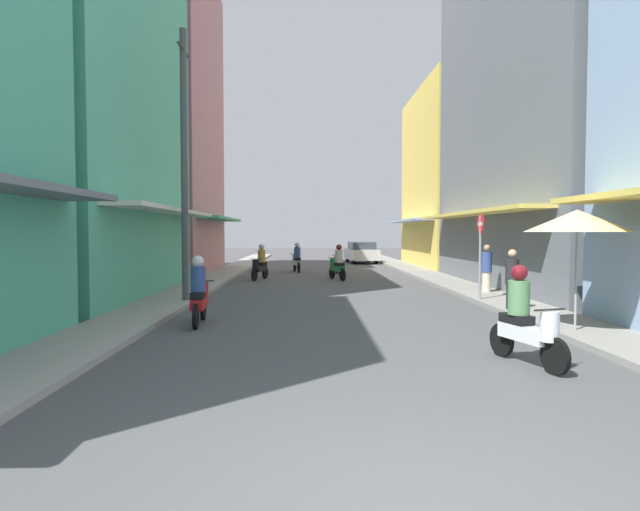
{
  "coord_description": "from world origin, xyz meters",
  "views": [
    {
      "loc": [
        -0.81,
        -3.79,
        2.09
      ],
      "look_at": [
        -0.24,
        20.56,
        1.05
      ],
      "focal_mm": 30.02,
      "sensor_mm": 36.0,
      "label": 1
    }
  ],
  "objects_px": {
    "pedestrian_far": "(487,270)",
    "utility_pole": "(184,165)",
    "motorbike_orange": "(338,264)",
    "motorbike_red": "(199,294)",
    "motorbike_silver": "(297,259)",
    "vendor_umbrella": "(577,221)",
    "motorbike_green": "(337,264)",
    "street_sign_no_entry": "(480,245)",
    "pedestrian_foreground": "(512,282)",
    "parked_car": "(361,252)",
    "motorbike_white": "(526,321)",
    "motorbike_black": "(260,264)"
  },
  "relations": [
    {
      "from": "motorbike_silver",
      "to": "street_sign_no_entry",
      "type": "bearing_deg",
      "value": -65.73
    },
    {
      "from": "motorbike_black",
      "to": "pedestrian_far",
      "type": "distance_m",
      "value": 10.09
    },
    {
      "from": "motorbike_white",
      "to": "utility_pole",
      "type": "xyz_separation_m",
      "value": [
        -7.03,
        7.4,
        3.36
      ]
    },
    {
      "from": "parked_car",
      "to": "vendor_umbrella",
      "type": "distance_m",
      "value": 26.05
    },
    {
      "from": "motorbike_black",
      "to": "parked_car",
      "type": "bearing_deg",
      "value": 65.82
    },
    {
      "from": "motorbike_orange",
      "to": "parked_car",
      "type": "xyz_separation_m",
      "value": [
        2.17,
        9.83,
        0.24
      ]
    },
    {
      "from": "motorbike_green",
      "to": "vendor_umbrella",
      "type": "relative_size",
      "value": 0.68
    },
    {
      "from": "pedestrian_foreground",
      "to": "motorbike_red",
      "type": "bearing_deg",
      "value": -169.46
    },
    {
      "from": "motorbike_black",
      "to": "pedestrian_foreground",
      "type": "relative_size",
      "value": 1.05
    },
    {
      "from": "pedestrian_far",
      "to": "utility_pole",
      "type": "relative_size",
      "value": 0.21
    },
    {
      "from": "vendor_umbrella",
      "to": "street_sign_no_entry",
      "type": "relative_size",
      "value": 0.96
    },
    {
      "from": "motorbike_silver",
      "to": "street_sign_no_entry",
      "type": "distance_m",
      "value": 13.85
    },
    {
      "from": "vendor_umbrella",
      "to": "street_sign_no_entry",
      "type": "distance_m",
      "value": 5.07
    },
    {
      "from": "parked_car",
      "to": "pedestrian_far",
      "type": "distance_m",
      "value": 19.12
    },
    {
      "from": "motorbike_orange",
      "to": "pedestrian_foreground",
      "type": "relative_size",
      "value": 1.09
    },
    {
      "from": "utility_pole",
      "to": "motorbike_black",
      "type": "bearing_deg",
      "value": 79.44
    },
    {
      "from": "street_sign_no_entry",
      "to": "motorbike_orange",
      "type": "bearing_deg",
      "value": 107.87
    },
    {
      "from": "motorbike_black",
      "to": "utility_pole",
      "type": "relative_size",
      "value": 0.22
    },
    {
      "from": "motorbike_green",
      "to": "vendor_umbrella",
      "type": "height_order",
      "value": "vendor_umbrella"
    },
    {
      "from": "vendor_umbrella",
      "to": "street_sign_no_entry",
      "type": "height_order",
      "value": "street_sign_no_entry"
    },
    {
      "from": "motorbike_silver",
      "to": "motorbike_orange",
      "type": "bearing_deg",
      "value": -35.56
    },
    {
      "from": "motorbike_black",
      "to": "motorbike_red",
      "type": "xyz_separation_m",
      "value": [
        -0.36,
        -11.53,
        0.0
      ]
    },
    {
      "from": "pedestrian_far",
      "to": "vendor_umbrella",
      "type": "bearing_deg",
      "value": -94.39
    },
    {
      "from": "vendor_umbrella",
      "to": "motorbike_silver",
      "type": "bearing_deg",
      "value": 108.82
    },
    {
      "from": "motorbike_silver",
      "to": "vendor_umbrella",
      "type": "height_order",
      "value": "vendor_umbrella"
    },
    {
      "from": "vendor_umbrella",
      "to": "motorbike_red",
      "type": "bearing_deg",
      "value": 169.31
    },
    {
      "from": "motorbike_orange",
      "to": "motorbike_green",
      "type": "height_order",
      "value": "motorbike_green"
    },
    {
      "from": "motorbike_white",
      "to": "motorbike_red",
      "type": "relative_size",
      "value": 0.97
    },
    {
      "from": "motorbike_green",
      "to": "pedestrian_foreground",
      "type": "xyz_separation_m",
      "value": [
        3.94,
        -10.01,
        0.13
      ]
    },
    {
      "from": "motorbike_silver",
      "to": "motorbike_black",
      "type": "relative_size",
      "value": 1.02
    },
    {
      "from": "pedestrian_foreground",
      "to": "street_sign_no_entry",
      "type": "xyz_separation_m",
      "value": [
        -0.16,
        2.09,
        0.89
      ]
    },
    {
      "from": "motorbike_black",
      "to": "vendor_umbrella",
      "type": "xyz_separation_m",
      "value": [
        7.53,
        -13.02,
        1.62
      ]
    },
    {
      "from": "motorbike_red",
      "to": "pedestrian_foreground",
      "type": "xyz_separation_m",
      "value": [
        7.72,
        1.44,
        0.13
      ]
    },
    {
      "from": "parked_car",
      "to": "utility_pole",
      "type": "xyz_separation_m",
      "value": [
        -7.28,
        -20.88,
        3.32
      ]
    },
    {
      "from": "motorbike_white",
      "to": "vendor_umbrella",
      "type": "distance_m",
      "value": 3.47
    },
    {
      "from": "parked_car",
      "to": "street_sign_no_entry",
      "type": "height_order",
      "value": "street_sign_no_entry"
    },
    {
      "from": "vendor_umbrella",
      "to": "utility_pole",
      "type": "xyz_separation_m",
      "value": [
        -9.02,
        5.06,
        1.73
      ]
    },
    {
      "from": "motorbike_silver",
      "to": "vendor_umbrella",
      "type": "bearing_deg",
      "value": -71.18
    },
    {
      "from": "motorbike_white",
      "to": "pedestrian_foreground",
      "type": "bearing_deg",
      "value": 71.0
    },
    {
      "from": "motorbike_white",
      "to": "utility_pole",
      "type": "relative_size",
      "value": 0.22
    },
    {
      "from": "motorbike_green",
      "to": "pedestrian_foreground",
      "type": "distance_m",
      "value": 10.75
    },
    {
      "from": "motorbike_orange",
      "to": "motorbike_green",
      "type": "distance_m",
      "value": 3.19
    },
    {
      "from": "motorbike_white",
      "to": "motorbike_green",
      "type": "distance_m",
      "value": 15.42
    },
    {
      "from": "parked_car",
      "to": "motorbike_red",
      "type": "bearing_deg",
      "value": -104.15
    },
    {
      "from": "motorbike_green",
      "to": "pedestrian_far",
      "type": "xyz_separation_m",
      "value": [
        4.64,
        -5.98,
        0.15
      ]
    },
    {
      "from": "utility_pole",
      "to": "motorbike_green",
      "type": "bearing_deg",
      "value": 58.05
    },
    {
      "from": "motorbike_orange",
      "to": "motorbike_red",
      "type": "relative_size",
      "value": 1.0
    },
    {
      "from": "motorbike_white",
      "to": "motorbike_silver",
      "type": "height_order",
      "value": "same"
    },
    {
      "from": "motorbike_green",
      "to": "utility_pole",
      "type": "height_order",
      "value": "utility_pole"
    },
    {
      "from": "parked_car",
      "to": "pedestrian_far",
      "type": "height_order",
      "value": "pedestrian_far"
    }
  ]
}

